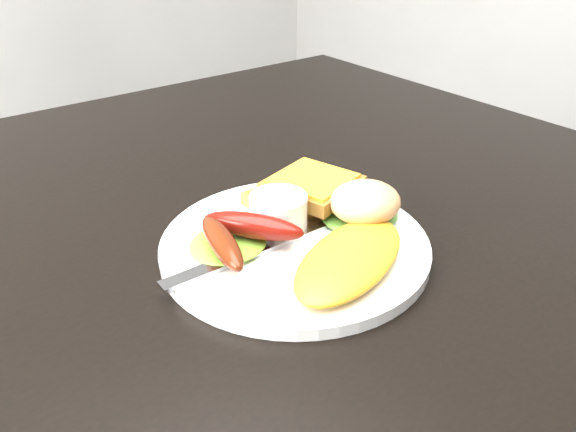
{
  "coord_description": "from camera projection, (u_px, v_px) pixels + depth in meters",
  "views": [
    {
      "loc": [
        -0.16,
        -0.48,
        1.03
      ],
      "look_at": [
        0.1,
        -0.13,
        0.78
      ],
      "focal_mm": 35.0,
      "sensor_mm": 36.0,
      "label": 1
    }
  ],
  "objects": [
    {
      "name": "dining_table",
      "position": [
        130.0,
        241.0,
        0.57
      ],
      "size": [
        1.2,
        0.8,
        0.04
      ],
      "primitive_type": "cube",
      "color": "black",
      "rests_on": "ground"
    },
    {
      "name": "plate",
      "position": [
        295.0,
        245.0,
        0.51
      ],
      "size": [
        0.24,
        0.24,
        0.01
      ],
      "primitive_type": "cylinder",
      "color": "white",
      "rests_on": "dining_table"
    },
    {
      "name": "lettuce_left",
      "position": [
        228.0,
        243.0,
        0.5
      ],
      "size": [
        0.09,
        0.09,
        0.01
      ],
      "primitive_type": "ellipsoid",
      "rotation": [
        0.0,
        0.0,
        0.4
      ],
      "color": "olive",
      "rests_on": "plate"
    },
    {
      "name": "lettuce_right",
      "position": [
        359.0,
        214.0,
        0.54
      ],
      "size": [
        0.1,
        0.1,
        0.01
      ],
      "primitive_type": "ellipsoid",
      "rotation": [
        0.0,
        0.0,
        0.33
      ],
      "color": "#46892C",
      "rests_on": "plate"
    },
    {
      "name": "omelette",
      "position": [
        350.0,
        258.0,
        0.46
      ],
      "size": [
        0.16,
        0.12,
        0.02
      ],
      "primitive_type": "ellipsoid",
      "rotation": [
        0.0,
        0.0,
        0.37
      ],
      "color": "orange",
      "rests_on": "plate"
    },
    {
      "name": "sausage_a",
      "position": [
        222.0,
        242.0,
        0.47
      ],
      "size": [
        0.04,
        0.09,
        0.02
      ],
      "primitive_type": "ellipsoid",
      "rotation": [
        0.0,
        0.0,
        -0.22
      ],
      "color": "#5A1705",
      "rests_on": "lettuce_left"
    },
    {
      "name": "sausage_b",
      "position": [
        253.0,
        226.0,
        0.49
      ],
      "size": [
        0.07,
        0.09,
        0.02
      ],
      "primitive_type": "ellipsoid",
      "rotation": [
        0.0,
        0.0,
        0.62
      ],
      "color": "maroon",
      "rests_on": "lettuce_left"
    },
    {
      "name": "ramekin",
      "position": [
        278.0,
        211.0,
        0.52
      ],
      "size": [
        0.07,
        0.07,
        0.03
      ],
      "primitive_type": "cylinder",
      "rotation": [
        0.0,
        0.0,
        0.3
      ],
      "color": "white",
      "rests_on": "plate"
    },
    {
      "name": "toast_a",
      "position": [
        291.0,
        201.0,
        0.56
      ],
      "size": [
        0.07,
        0.07,
        0.01
      ],
      "primitive_type": "cube",
      "rotation": [
        0.0,
        0.0,
        0.03
      ],
      "color": "olive",
      "rests_on": "plate"
    },
    {
      "name": "toast_b",
      "position": [
        313.0,
        186.0,
        0.56
      ],
      "size": [
        0.1,
        0.1,
        0.01
      ],
      "primitive_type": "cube",
      "rotation": [
        0.0,
        0.0,
        0.28
      ],
      "color": "olive",
      "rests_on": "toast_a"
    },
    {
      "name": "potato_salad",
      "position": [
        365.0,
        202.0,
        0.52
      ],
      "size": [
        0.07,
        0.07,
        0.04
      ],
      "primitive_type": "ellipsoid",
      "rotation": [
        0.0,
        0.0,
        -0.11
      ],
      "color": "beige",
      "rests_on": "lettuce_right"
    },
    {
      "name": "fork",
      "position": [
        254.0,
        251.0,
        0.49
      ],
      "size": [
        0.18,
        0.02,
        0.0
      ],
      "primitive_type": "cube",
      "rotation": [
        0.0,
        0.0,
        -0.02
      ],
      "color": "#ADAFB7",
      "rests_on": "plate"
    }
  ]
}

